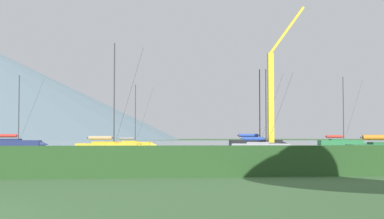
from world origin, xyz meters
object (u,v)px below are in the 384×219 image
(sailboat_slip_7, at_px, (262,147))
(sailboat_slip_3, at_px, (110,147))
(sailboat_slip_1, at_px, (256,143))
(sailboat_slip_10, at_px, (341,143))
(sailboat_slip_11, at_px, (133,144))
(sailboat_slip_4, at_px, (15,143))
(dock_crane, at_px, (272,104))

(sailboat_slip_7, bearing_deg, sailboat_slip_3, -160.29)
(sailboat_slip_1, bearing_deg, sailboat_slip_10, 25.99)
(sailboat_slip_11, bearing_deg, sailboat_slip_4, -161.53)
(sailboat_slip_7, distance_m, sailboat_slip_11, 28.90)
(sailboat_slip_3, distance_m, sailboat_slip_10, 49.56)
(sailboat_slip_7, xyz_separation_m, sailboat_slip_10, (21.04, 32.56, 0.11))
(sailboat_slip_11, relative_size, dock_crane, 0.45)
(sailboat_slip_3, bearing_deg, sailboat_slip_7, 18.19)
(sailboat_slip_1, height_order, sailboat_slip_4, sailboat_slip_1)
(sailboat_slip_3, distance_m, sailboat_slip_4, 29.52)
(sailboat_slip_10, bearing_deg, sailboat_slip_4, -167.99)
(sailboat_slip_4, xyz_separation_m, sailboat_slip_10, (51.11, 7.45, -0.02))
(sailboat_slip_4, bearing_deg, sailboat_slip_10, 10.81)
(sailboat_slip_10, bearing_deg, sailboat_slip_7, -119.16)
(sailboat_slip_1, height_order, sailboat_slip_3, sailboat_slip_1)
(sailboat_slip_7, bearing_deg, sailboat_slip_11, 134.68)
(sailboat_slip_1, relative_size, sailboat_slip_7, 1.36)
(sailboat_slip_1, bearing_deg, sailboat_slip_7, -99.58)
(sailboat_slip_10, bearing_deg, sailboat_slip_1, -152.16)
(sailboat_slip_1, bearing_deg, sailboat_slip_4, -177.59)
(sailboat_slip_7, bearing_deg, sailboat_slip_1, 95.76)
(sailboat_slip_10, xyz_separation_m, sailboat_slip_11, (-34.37, -6.91, -0.12))
(sailboat_slip_7, relative_size, sailboat_slip_10, 0.75)
(sailboat_slip_3, relative_size, sailboat_slip_10, 0.95)
(sailboat_slip_3, xyz_separation_m, sailboat_slip_7, (15.71, 0.68, -0.05))
(sailboat_slip_10, relative_size, dock_crane, 0.56)
(sailboat_slip_1, bearing_deg, sailboat_slip_3, -126.74)
(sailboat_slip_1, xyz_separation_m, sailboat_slip_4, (-35.23, -0.34, -0.03))
(sailboat_slip_4, xyz_separation_m, dock_crane, (36.73, -3.41, 5.69))
(sailboat_slip_7, xyz_separation_m, sailboat_slip_11, (-13.33, 25.64, -0.01))
(sailboat_slip_1, distance_m, sailboat_slip_7, 25.96)
(sailboat_slip_4, distance_m, dock_crane, 37.33)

